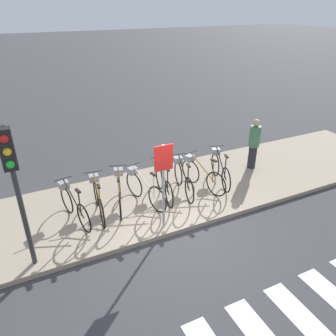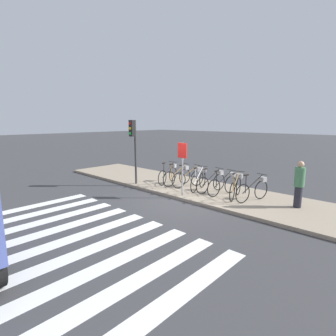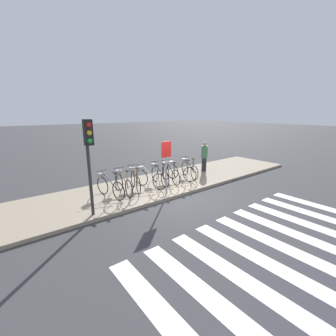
# 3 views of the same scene
# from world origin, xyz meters

# --- Properties ---
(ground_plane) EXTENTS (120.00, 120.00, 0.00)m
(ground_plane) POSITION_xyz_m (0.00, 0.00, 0.00)
(ground_plane) COLOR #38383A
(sidewalk) EXTENTS (17.45, 3.34, 0.12)m
(sidewalk) POSITION_xyz_m (0.00, 1.67, 0.06)
(sidewalk) COLOR gray
(sidewalk) RESTS_ON ground_plane
(parked_bicycle_0) EXTENTS (0.54, 1.70, 1.06)m
(parked_bicycle_0) POSITION_xyz_m (-2.14, 1.51, 0.58)
(parked_bicycle_0) COLOR black
(parked_bicycle_0) RESTS_ON sidewalk
(parked_bicycle_1) EXTENTS (0.46, 1.73, 1.06)m
(parked_bicycle_1) POSITION_xyz_m (-1.52, 1.53, 0.58)
(parked_bicycle_1) COLOR black
(parked_bicycle_1) RESTS_ON sidewalk
(parked_bicycle_2) EXTENTS (0.64, 1.67, 1.06)m
(parked_bicycle_2) POSITION_xyz_m (-0.92, 1.61, 0.58)
(parked_bicycle_2) COLOR black
(parked_bicycle_2) RESTS_ON sidewalk
(parked_bicycle_3) EXTENTS (0.60, 1.68, 1.06)m
(parked_bicycle_3) POSITION_xyz_m (-0.30, 1.50, 0.58)
(parked_bicycle_3) COLOR black
(parked_bicycle_3) RESTS_ON sidewalk
(parked_bicycle_4) EXTENTS (0.47, 1.72, 1.06)m
(parked_bicycle_4) POSITION_xyz_m (0.33, 1.60, 0.58)
(parked_bicycle_4) COLOR black
(parked_bicycle_4) RESTS_ON sidewalk
(parked_bicycle_5) EXTENTS (0.49, 1.71, 1.06)m
(parked_bicycle_5) POSITION_xyz_m (0.91, 1.55, 0.58)
(parked_bicycle_5) COLOR black
(parked_bicycle_5) RESTS_ON sidewalk
(parked_bicycle_6) EXTENTS (0.60, 1.68, 1.06)m
(parked_bicycle_6) POSITION_xyz_m (1.48, 1.52, 0.58)
(parked_bicycle_6) COLOR black
(parked_bicycle_6) RESTS_ON sidewalk
(parked_bicycle_7) EXTENTS (0.61, 1.68, 1.06)m
(parked_bicycle_7) POSITION_xyz_m (2.18, 1.59, 0.58)
(parked_bicycle_7) COLOR black
(parked_bicycle_7) RESTS_ON sidewalk
(pedestrian) EXTENTS (0.34, 0.34, 1.64)m
(pedestrian) POSITION_xyz_m (3.65, 1.92, 0.98)
(pedestrian) COLOR #23232D
(pedestrian) RESTS_ON sidewalk
(traffic_light) EXTENTS (0.24, 0.40, 3.03)m
(traffic_light) POSITION_xyz_m (-3.21, 0.23, 2.31)
(traffic_light) COLOR #2D2D2D
(traffic_light) RESTS_ON sidewalk
(sign_post) EXTENTS (0.44, 0.07, 2.14)m
(sign_post) POSITION_xyz_m (-0.26, 0.29, 1.58)
(sign_post) COLOR #99999E
(sign_post) RESTS_ON sidewalk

